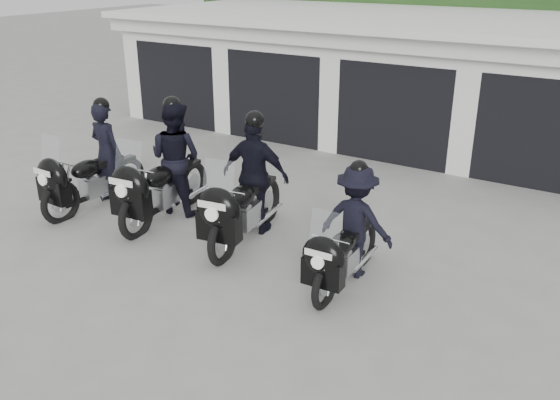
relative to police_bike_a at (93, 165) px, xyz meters
The scene contains 7 objects.
ground 3.72m from the police_bike_a, ahead, with size 80.00×80.00×0.00m, color gray.
garage_block 8.66m from the police_bike_a, 65.19° to the left, with size 16.40×6.80×2.96m.
background_vegetation 13.46m from the police_bike_a, 72.54° to the left, with size 20.00×3.90×5.80m.
police_bike_a is the anchor object (origin of this frame).
police_bike_b 1.50m from the police_bike_a, 16.36° to the left, with size 1.05×2.50×2.17m.
police_bike_c 3.16m from the police_bike_a, ahead, with size 1.24×2.44×2.13m.
police_bike_d 5.13m from the police_bike_a, ahead, with size 1.09×2.06×1.79m.
Camera 1 is at (4.61, -6.61, 4.27)m, focal length 38.00 mm.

